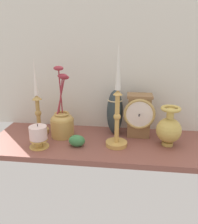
{
  "coord_description": "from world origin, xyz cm",
  "views": [
    {
      "loc": [
        11.65,
        -97.58,
        47.38
      ],
      "look_at": [
        -0.59,
        0.0,
        14.0
      ],
      "focal_mm": 38.33,
      "sensor_mm": 36.0,
      "label": 1
    }
  ],
  "objects_px": {
    "brass_vase_bulbous": "(169,129)",
    "candlestick_tall_left": "(38,113)",
    "candlestick_tall_center": "(117,114)",
    "tall_ceramic_vase": "(115,112)",
    "pillar_candle_front": "(38,136)",
    "brass_vase_jar": "(62,122)",
    "mantel_clock": "(139,115)"
  },
  "relations": [
    {
      "from": "brass_vase_jar",
      "to": "candlestick_tall_left",
      "type": "bearing_deg",
      "value": 168.48
    },
    {
      "from": "brass_vase_bulbous",
      "to": "candlestick_tall_left",
      "type": "bearing_deg",
      "value": 174.29
    },
    {
      "from": "brass_vase_bulbous",
      "to": "pillar_candle_front",
      "type": "bearing_deg",
      "value": -170.99
    },
    {
      "from": "mantel_clock",
      "to": "brass_vase_jar",
      "type": "bearing_deg",
      "value": -172.77
    },
    {
      "from": "candlestick_tall_center",
      "to": "brass_vase_jar",
      "type": "height_order",
      "value": "candlestick_tall_center"
    },
    {
      "from": "candlestick_tall_left",
      "to": "candlestick_tall_center",
      "type": "bearing_deg",
      "value": -13.69
    },
    {
      "from": "candlestick_tall_center",
      "to": "tall_ceramic_vase",
      "type": "height_order",
      "value": "candlestick_tall_center"
    },
    {
      "from": "mantel_clock",
      "to": "candlestick_tall_left",
      "type": "bearing_deg",
      "value": -177.66
    },
    {
      "from": "pillar_candle_front",
      "to": "tall_ceramic_vase",
      "type": "bearing_deg",
      "value": 30.61
    },
    {
      "from": "brass_vase_jar",
      "to": "mantel_clock",
      "type": "bearing_deg",
      "value": 7.23
    },
    {
      "from": "candlestick_tall_left",
      "to": "brass_vase_bulbous",
      "type": "xyz_separation_m",
      "value": [
        0.6,
        -0.06,
        -0.03
      ]
    },
    {
      "from": "brass_vase_jar",
      "to": "tall_ceramic_vase",
      "type": "bearing_deg",
      "value": 14.49
    },
    {
      "from": "candlestick_tall_left",
      "to": "brass_vase_jar",
      "type": "distance_m",
      "value": 0.13
    },
    {
      "from": "mantel_clock",
      "to": "candlestick_tall_left",
      "type": "distance_m",
      "value": 0.48
    },
    {
      "from": "candlestick_tall_left",
      "to": "candlestick_tall_center",
      "type": "distance_m",
      "value": 0.4
    },
    {
      "from": "candlestick_tall_left",
      "to": "brass_vase_jar",
      "type": "bearing_deg",
      "value": -11.52
    },
    {
      "from": "mantel_clock",
      "to": "candlestick_tall_left",
      "type": "xyz_separation_m",
      "value": [
        -0.48,
        -0.02,
        -0.0
      ]
    },
    {
      "from": "candlestick_tall_center",
      "to": "brass_vase_bulbous",
      "type": "distance_m",
      "value": 0.23
    },
    {
      "from": "mantel_clock",
      "to": "candlestick_tall_center",
      "type": "relative_size",
      "value": 0.46
    },
    {
      "from": "candlestick_tall_center",
      "to": "brass_vase_bulbous",
      "type": "bearing_deg",
      "value": 8.42
    },
    {
      "from": "pillar_candle_front",
      "to": "tall_ceramic_vase",
      "type": "distance_m",
      "value": 0.37
    },
    {
      "from": "tall_ceramic_vase",
      "to": "brass_vase_jar",
      "type": "bearing_deg",
      "value": -165.51
    },
    {
      "from": "brass_vase_bulbous",
      "to": "pillar_candle_front",
      "type": "distance_m",
      "value": 0.56
    },
    {
      "from": "candlestick_tall_left",
      "to": "brass_vase_bulbous",
      "type": "relative_size",
      "value": 2.07
    },
    {
      "from": "candlestick_tall_center",
      "to": "tall_ceramic_vase",
      "type": "xyz_separation_m",
      "value": [
        -0.02,
        0.13,
        -0.04
      ]
    },
    {
      "from": "candlestick_tall_center",
      "to": "tall_ceramic_vase",
      "type": "relative_size",
      "value": 2.01
    },
    {
      "from": "brass_vase_jar",
      "to": "pillar_candle_front",
      "type": "distance_m",
      "value": 0.14
    },
    {
      "from": "mantel_clock",
      "to": "candlestick_tall_center",
      "type": "bearing_deg",
      "value": -130.35
    },
    {
      "from": "tall_ceramic_vase",
      "to": "candlestick_tall_left",
      "type": "bearing_deg",
      "value": -174.23
    },
    {
      "from": "mantel_clock",
      "to": "pillar_candle_front",
      "type": "distance_m",
      "value": 0.46
    },
    {
      "from": "mantel_clock",
      "to": "brass_vase_bulbous",
      "type": "height_order",
      "value": "mantel_clock"
    },
    {
      "from": "mantel_clock",
      "to": "pillar_candle_front",
      "type": "xyz_separation_m",
      "value": [
        -0.43,
        -0.17,
        -0.05
      ]
    }
  ]
}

